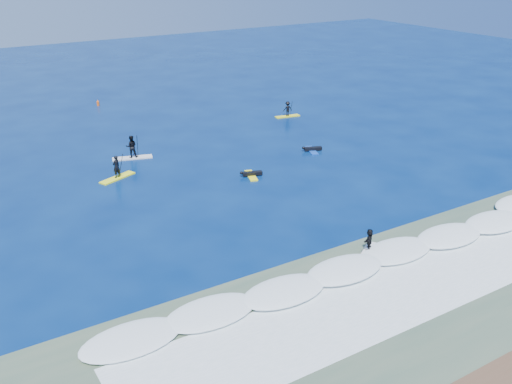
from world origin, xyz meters
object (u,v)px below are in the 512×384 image
prone_paddler_near (251,174)px  wave_surfer (369,241)px  sup_paddler_right (288,110)px  marker_buoy (98,103)px  sup_paddler_left (117,170)px  prone_paddler_far (312,149)px  sup_paddler_center (132,149)px

prone_paddler_near → wave_surfer: bearing=-163.5°
sup_paddler_right → marker_buoy: (-15.53, 14.84, -0.41)m
sup_paddler_left → sup_paddler_right: size_ratio=1.13×
sup_paddler_left → prone_paddler_near: size_ratio=1.34×
prone_paddler_far → sup_paddler_right: bearing=-2.8°
sup_paddler_left → prone_paddler_far: (16.59, -2.74, -0.51)m
prone_paddler_far → marker_buoy: (-11.14, 24.98, 0.16)m
prone_paddler_near → wave_surfer: 13.91m
wave_surfer → sup_paddler_left: bearing=79.9°
prone_paddler_near → marker_buoy: marker_buoy is taller
prone_paddler_far → wave_surfer: size_ratio=1.24×
prone_paddler_near → marker_buoy: (-3.56, 27.25, 0.16)m
sup_paddler_left → wave_surfer: (8.57, -18.90, 0.12)m
wave_surfer → marker_buoy: (-3.12, 41.14, -0.47)m
marker_buoy → prone_paddler_far: bearing=-66.0°
sup_paddler_center → prone_paddler_near: (6.43, -8.72, -0.71)m
sup_paddler_center → marker_buoy: sup_paddler_center is taller
sup_paddler_left → wave_surfer: sup_paddler_left is taller
sup_paddler_right → prone_paddler_far: (-4.39, -10.14, -0.57)m
sup_paddler_center → marker_buoy: 18.76m
sup_paddler_center → wave_surfer: size_ratio=1.83×
sup_paddler_center → prone_paddler_far: size_ratio=1.48×
prone_paddler_far → marker_buoy: marker_buoy is taller
prone_paddler_near → sup_paddler_center: bearing=54.8°
sup_paddler_right → wave_surfer: sup_paddler_right is taller
sup_paddler_left → marker_buoy: (5.45, 22.24, -0.35)m
prone_paddler_near → sup_paddler_right: bearing=-25.6°
sup_paddler_left → prone_paddler_far: bearing=-32.3°
sup_paddler_left → prone_paddler_far: size_ratio=1.34×
sup_paddler_center → prone_paddler_near: sup_paddler_center is taller
sup_paddler_left → sup_paddler_center: 4.53m
prone_paddler_far → marker_buoy: size_ratio=3.19×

